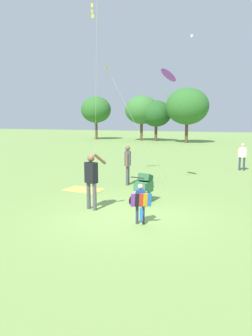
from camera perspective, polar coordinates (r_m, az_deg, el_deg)
The scene contains 10 objects.
ground_plane at distance 9.66m, azimuth -0.26°, elevation -8.31°, with size 120.00×120.00×0.00m, color #75994C.
treeline_distant at distance 38.89m, azimuth 13.05°, elevation 10.53°, with size 34.28×6.71×6.36m.
child_with_butterfly_kite at distance 8.59m, azimuth 2.63°, elevation -5.93°, with size 0.56×0.46×1.12m.
person_adult_flyer at distance 9.92m, azimuth -6.31°, elevation -1.56°, with size 0.67×0.53×1.85m.
stroller at distance 10.75m, azimuth 3.27°, elevation -3.19°, with size 0.64×1.12×1.03m.
kite_orange_delta at distance 13.59m, azimuth 7.69°, elevation 16.28°, with size 2.27×2.35×4.92m.
person_red_shirt at distance 18.52m, azimuth 20.38°, elevation 2.30°, with size 0.48×0.22×1.51m.
person_couple_left at distance 13.60m, azimuth 0.31°, elevation 1.13°, with size 0.29×0.54×1.71m.
picnic_blanket at distance 12.89m, azimuth -7.64°, elevation -3.92°, with size 1.54×0.95×0.02m, color gold.
cooler_box at distance 13.21m, azimuth 3.69°, elevation -2.79°, with size 0.45×0.33×0.35m.
Camera 1 is at (3.28, -8.62, 2.88)m, focal length 33.55 mm.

